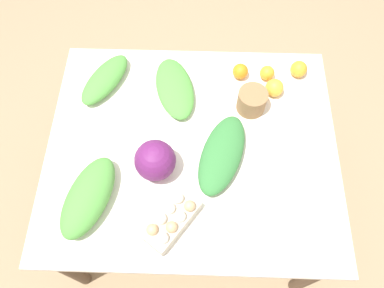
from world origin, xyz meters
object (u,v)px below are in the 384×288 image
at_px(orange_3, 299,69).
at_px(orange_1, 240,71).
at_px(greens_bunch_beet_tops, 222,154).
at_px(egg_carton, 171,220).
at_px(orange_0, 274,88).
at_px(paper_bag, 252,101).
at_px(greens_bunch_scallion, 175,88).
at_px(orange_2, 267,73).
at_px(cabbage_purple, 155,160).
at_px(greens_bunch_kale, 105,79).
at_px(greens_bunch_chard, 88,197).

bearing_deg(orange_3, orange_1, -175.86).
distance_m(greens_bunch_beet_tops, orange_1, 0.44).
distance_m(egg_carton, orange_0, 0.76).
relative_size(paper_bag, greens_bunch_beet_tops, 0.34).
distance_m(paper_bag, greens_bunch_scallion, 0.35).
bearing_deg(egg_carton, orange_3, 178.89).
bearing_deg(greens_bunch_beet_tops, greens_bunch_scallion, 122.59).
height_order(greens_bunch_scallion, orange_2, orange_2).
bearing_deg(paper_bag, cabbage_purple, -141.81).
distance_m(cabbage_purple, greens_bunch_beet_tops, 0.28).
distance_m(cabbage_purple, greens_bunch_kale, 0.51).
xyz_separation_m(paper_bag, orange_1, (-0.04, 0.17, -0.02)).
relative_size(greens_bunch_beet_tops, greens_bunch_kale, 1.21).
bearing_deg(orange_2, greens_bunch_chard, -139.23).
bearing_deg(orange_3, cabbage_purple, -141.05).
bearing_deg(greens_bunch_beet_tops, greens_bunch_chard, -158.62).
height_order(orange_0, orange_2, orange_0).
bearing_deg(orange_2, orange_1, 178.17).
distance_m(egg_carton, orange_1, 0.77).
bearing_deg(greens_bunch_chard, paper_bag, 35.31).
relative_size(greens_bunch_scallion, orange_3, 4.42).
height_order(egg_carton, greens_bunch_kale, egg_carton).
bearing_deg(greens_bunch_chard, orange_1, 46.28).
xyz_separation_m(greens_bunch_scallion, orange_2, (0.43, 0.10, 0.00)).
xyz_separation_m(cabbage_purple, orange_3, (0.63, 0.51, -0.04)).
bearing_deg(orange_2, greens_bunch_kale, -175.45).
distance_m(egg_carton, greens_bunch_kale, 0.74).
bearing_deg(greens_bunch_kale, orange_3, 5.30).
bearing_deg(orange_3, greens_bunch_kale, -174.70).
height_order(greens_bunch_beet_tops, orange_1, greens_bunch_beet_tops).
bearing_deg(orange_3, orange_0, -137.50).
height_order(greens_bunch_scallion, orange_1, orange_1).
bearing_deg(cabbage_purple, greens_bunch_scallion, 81.88).
relative_size(cabbage_purple, greens_bunch_kale, 0.53).
bearing_deg(greens_bunch_chard, egg_carton, -13.74).
distance_m(orange_1, orange_2, 0.13).
distance_m(egg_carton, orange_2, 0.82).
xyz_separation_m(greens_bunch_beet_tops, orange_0, (0.24, 0.34, 0.00)).
bearing_deg(orange_0, greens_bunch_scallion, -178.93).
bearing_deg(greens_bunch_kale, orange_2, 4.55).
xyz_separation_m(greens_bunch_chard, orange_3, (0.88, 0.66, -0.01)).
height_order(greens_bunch_beet_tops, greens_bunch_chard, greens_bunch_chard).
height_order(greens_bunch_chard, orange_0, greens_bunch_chard).
xyz_separation_m(greens_bunch_chard, orange_2, (0.73, 0.63, -0.02)).
relative_size(paper_bag, orange_3, 1.66).
relative_size(greens_bunch_scallion, orange_0, 4.15).
xyz_separation_m(greens_bunch_chard, orange_0, (0.76, 0.55, -0.01)).
bearing_deg(cabbage_purple, egg_carton, -72.05).
height_order(cabbage_purple, orange_0, cabbage_purple).
bearing_deg(orange_0, greens_bunch_chard, -144.38).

